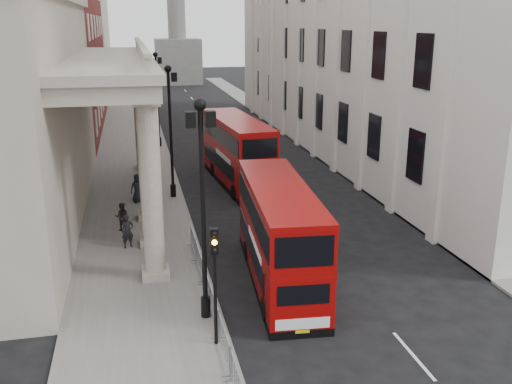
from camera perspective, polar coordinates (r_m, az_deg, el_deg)
ground at (r=19.20m, az=-1.50°, el=-18.09°), size 260.00×260.00×0.00m
sidewalk_west at (r=46.80m, az=-12.13°, el=2.83°), size 6.00×140.00×0.12m
sidewalk_east at (r=49.59m, az=7.31°, el=3.84°), size 3.00×140.00×0.12m
kerb at (r=46.88m, az=-8.53°, el=3.05°), size 0.20×140.00×0.14m
brick_building at (r=63.97m, az=-19.94°, el=15.75°), size 9.00×32.00×22.00m
west_building_far at (r=95.82m, az=-17.53°, el=15.35°), size 9.00×30.00×20.00m
east_building at (r=51.16m, az=9.84°, el=18.17°), size 8.00×55.00×25.00m
lamp_post_south at (r=20.55m, az=-5.36°, el=-0.49°), size 1.05×0.44×8.32m
lamp_post_mid at (r=36.09m, az=-8.57°, el=6.85°), size 1.05×0.44×8.32m
lamp_post_north at (r=51.92m, az=-9.86°, el=9.74°), size 1.05×0.44×8.32m
traffic_light at (r=19.32m, az=-4.16°, el=-7.32°), size 0.28×0.33×4.30m
crowd_barriers at (r=20.66m, az=-3.70°, el=-13.21°), size 0.50×18.75×1.10m
bus_near at (r=24.64m, az=2.33°, el=-4.03°), size 3.20×10.13×4.30m
bus_far at (r=39.68m, az=-1.90°, el=4.21°), size 3.43×10.81×4.59m
pedestrian_a at (r=29.07m, az=-12.72°, el=-3.86°), size 0.70×0.55×1.68m
pedestrian_b at (r=31.53m, az=-13.27°, el=-2.41°), size 0.80×0.65×1.54m
pedestrian_c at (r=36.16m, az=-11.76°, el=0.38°), size 0.96×0.70×1.82m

